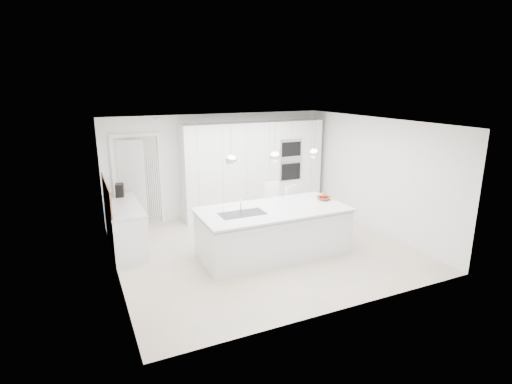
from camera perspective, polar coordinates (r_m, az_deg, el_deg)
name	(u,v)px	position (r m, az deg, el deg)	size (l,w,h in m)	color
floor	(262,249)	(8.06, 0.90, -8.08)	(5.50, 5.50, 0.00)	beige
wall_back	(219,165)	(9.91, -5.36, 3.86)	(5.50, 5.50, 0.00)	white
wall_left	(112,206)	(6.96, -19.92, -1.88)	(5.00, 5.00, 0.00)	white
ceiling	(263,122)	(7.44, 0.98, 9.91)	(5.50, 5.50, 0.00)	white
tall_cabinets	(253,168)	(9.95, -0.41, 3.38)	(3.60, 0.60, 2.30)	white
oven_stack	(291,160)	(10.04, 5.02, 4.60)	(0.62, 0.04, 1.05)	#A5A5A8
doorway_frame	(139,182)	(9.48, -16.44, 1.38)	(1.11, 0.08, 2.13)	white
hallway_door	(128,184)	(9.40, -17.88, 1.04)	(0.82, 0.04, 2.00)	white
radiator	(153,188)	(9.56, -14.46, 0.55)	(0.32, 0.04, 1.40)	white
left_base_cabinets	(125,227)	(8.37, -18.17, -4.81)	(0.60, 1.80, 0.86)	white
left_worktop	(123,206)	(8.24, -18.42, -1.86)	(0.62, 1.82, 0.04)	silver
oak_backsplash	(106,194)	(8.14, -20.59, -0.27)	(0.02, 1.80, 0.50)	brown
island_base	(274,233)	(7.69, 2.57, -5.81)	(2.80, 1.20, 0.86)	white
island_worktop	(273,209)	(7.59, 2.43, -2.51)	(2.84, 1.40, 0.04)	silver
island_sink	(242,218)	(7.30, -1.95, -3.71)	(0.84, 0.44, 0.18)	#3F3F42
island_tap	(241,203)	(7.42, -2.21, -1.53)	(0.02, 0.02, 0.30)	white
pendant_left	(231,160)	(6.95, -3.55, 4.52)	(0.20, 0.20, 0.20)	white
pendant_mid	(275,157)	(7.30, 2.70, 5.04)	(0.20, 0.20, 0.20)	white
pendant_right	(314,154)	(7.72, 8.33, 5.45)	(0.20, 0.20, 0.20)	white
fruit_bowl	(324,198)	(8.24, 9.68, -0.89)	(0.27, 0.27, 0.07)	brown
espresso_machine	(120,190)	(8.83, -18.90, 0.26)	(0.16, 0.25, 0.27)	black
bar_stool_left	(274,209)	(8.70, 2.64, -2.39)	(0.37, 0.51, 1.12)	white
bar_stool_right	(294,210)	(8.79, 5.40, -2.57)	(0.34, 0.47, 1.02)	white
apple_a	(323,197)	(8.22, 9.54, -0.64)	(0.08, 0.08, 0.08)	#9F1212
apple_b	(326,197)	(8.23, 9.91, -0.65)	(0.08, 0.08, 0.08)	#9F1212
apple_c	(321,196)	(8.26, 9.31, -0.58)	(0.08, 0.08, 0.08)	#9F1212
banana_bunch	(324,194)	(8.25, 9.70, -0.33)	(0.20, 0.20, 0.03)	gold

